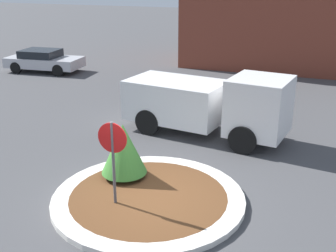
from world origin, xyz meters
name	(u,v)px	position (x,y,z in m)	size (l,w,h in m)	color
ground_plane	(149,200)	(0.00, 0.00, 0.00)	(120.00, 120.00, 0.00)	#474749
traffic_island	(149,198)	(0.00, 0.00, 0.07)	(4.75, 4.75, 0.15)	silver
stop_sign	(113,150)	(-0.61, -0.60, 1.52)	(0.72, 0.07, 2.19)	#4C4C51
island_shrub	(124,148)	(-1.02, 0.74, 0.95)	(1.22, 1.22, 1.49)	brown
utility_truck	(207,103)	(0.10, 4.87, 1.16)	(5.78, 2.75, 2.23)	white
storefront_building	(290,1)	(1.31, 18.03, 3.82)	(11.69, 6.07, 7.63)	brown
parked_sedan_silver	(44,60)	(-11.36, 11.35, 0.65)	(4.40, 2.27, 1.24)	#B7B7BC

